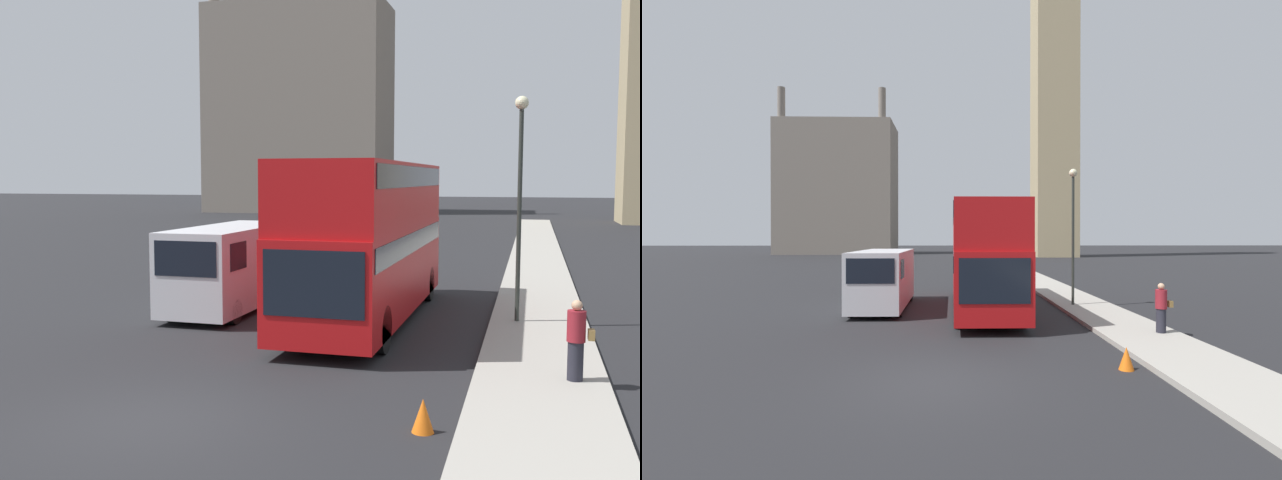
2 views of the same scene
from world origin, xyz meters
The scene contains 9 objects.
ground_plane centered at (0.00, 0.00, 0.00)m, with size 300.00×300.00×0.00m, color black.
sidewalk_strip centered at (6.28, 0.00, 0.07)m, with size 2.56×120.00×0.15m.
clock_tower centered at (16.77, 59.53, 37.46)m, with size 7.11×7.28×73.17m.
building_block_distant centered at (-21.34, 72.40, 12.32)m, with size 21.13×10.96×29.94m.
red_double_decker_bus centered at (1.63, 9.28, 2.49)m, with size 2.61×10.75×4.46m.
white_van centered at (-2.77, 9.57, 1.38)m, with size 2.16×6.18×2.57m.
pedestrian centered at (6.93, 3.94, 0.93)m, with size 0.51×0.35×1.57m.
street_lamp centered at (5.71, 9.59, 4.11)m, with size 0.36×0.36×6.08m.
traffic_cone centered at (4.47, 0.67, 0.28)m, with size 0.36×0.36×0.55m.
Camera 2 is at (0.31, -9.43, 3.18)m, focal length 24.00 mm.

